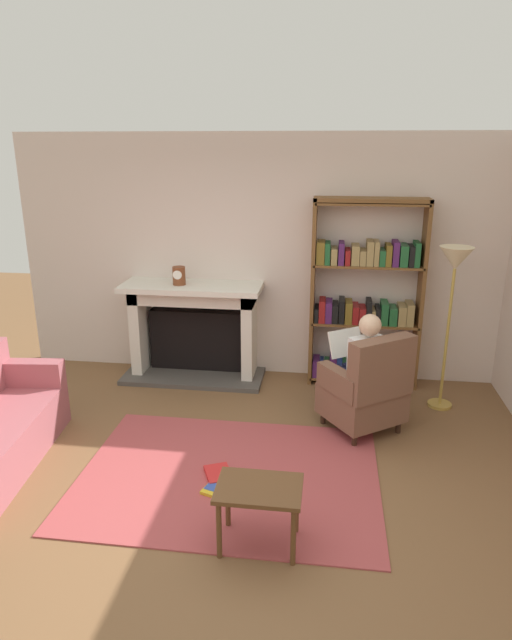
{
  "coord_description": "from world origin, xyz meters",
  "views": [
    {
      "loc": [
        0.74,
        -3.48,
        2.56
      ],
      "look_at": [
        0.1,
        1.2,
        1.05
      ],
      "focal_mm": 30.8,
      "sensor_mm": 36.0,
      "label": 1
    }
  ],
  "objects_px": {
    "seated_reader": "(360,365)",
    "armchair_reading": "(367,389)",
    "bookshelf": "(365,300)",
    "floor_lamp": "(454,273)",
    "fireplace": "(195,327)",
    "mantel_clock": "(179,276)",
    "side_table": "(259,496)"
  },
  "relations": [
    {
      "from": "side_table",
      "to": "armchair_reading",
      "type": "bearing_deg",
      "value": 64.72
    },
    {
      "from": "fireplace",
      "to": "bookshelf",
      "type": "height_order",
      "value": "bookshelf"
    },
    {
      "from": "side_table",
      "to": "floor_lamp",
      "type": "height_order",
      "value": "floor_lamp"
    },
    {
      "from": "mantel_clock",
      "to": "armchair_reading",
      "type": "height_order",
      "value": "mantel_clock"
    },
    {
      "from": "fireplace",
      "to": "floor_lamp",
      "type": "distance_m",
      "value": 2.84
    },
    {
      "from": "bookshelf",
      "to": "armchair_reading",
      "type": "bearing_deg",
      "value": -90.52
    },
    {
      "from": "armchair_reading",
      "to": "side_table",
      "type": "relative_size",
      "value": 1.73
    },
    {
      "from": "fireplace",
      "to": "bookshelf",
      "type": "bearing_deg",
      "value": 0.99
    },
    {
      "from": "side_table",
      "to": "floor_lamp",
      "type": "relative_size",
      "value": 0.34
    },
    {
      "from": "fireplace",
      "to": "armchair_reading",
      "type": "bearing_deg",
      "value": -30.22
    },
    {
      "from": "armchair_reading",
      "to": "bookshelf",
      "type": "bearing_deg",
      "value": -126.73
    },
    {
      "from": "floor_lamp",
      "to": "armchair_reading",
      "type": "bearing_deg",
      "value": -141.41
    },
    {
      "from": "bookshelf",
      "to": "floor_lamp",
      "type": "bearing_deg",
      "value": -32.42
    },
    {
      "from": "fireplace",
      "to": "seated_reader",
      "type": "xyz_separation_m",
      "value": [
        1.81,
        -1.0,
        0.04
      ]
    },
    {
      "from": "seated_reader",
      "to": "armchair_reading",
      "type": "bearing_deg",
      "value": 90.0
    },
    {
      "from": "fireplace",
      "to": "seated_reader",
      "type": "bearing_deg",
      "value": -28.92
    },
    {
      "from": "bookshelf",
      "to": "armchair_reading",
      "type": "relative_size",
      "value": 2.11
    },
    {
      "from": "armchair_reading",
      "to": "seated_reader",
      "type": "xyz_separation_m",
      "value": [
        -0.07,
        0.09,
        0.2
      ]
    },
    {
      "from": "floor_lamp",
      "to": "bookshelf",
      "type": "bearing_deg",
      "value": 147.58
    },
    {
      "from": "mantel_clock",
      "to": "fireplace",
      "type": "bearing_deg",
      "value": 38.74
    },
    {
      "from": "mantel_clock",
      "to": "bookshelf",
      "type": "height_order",
      "value": "bookshelf"
    },
    {
      "from": "mantel_clock",
      "to": "seated_reader",
      "type": "height_order",
      "value": "mantel_clock"
    },
    {
      "from": "fireplace",
      "to": "seated_reader",
      "type": "height_order",
      "value": "seated_reader"
    },
    {
      "from": "armchair_reading",
      "to": "fireplace",
      "type": "bearing_deg",
      "value": -66.43
    },
    {
      "from": "mantel_clock",
      "to": "armchair_reading",
      "type": "distance_m",
      "value": 2.37
    },
    {
      "from": "armchair_reading",
      "to": "seated_reader",
      "type": "height_order",
      "value": "seated_reader"
    },
    {
      "from": "mantel_clock",
      "to": "floor_lamp",
      "type": "relative_size",
      "value": 0.12
    },
    {
      "from": "bookshelf",
      "to": "armchair_reading",
      "type": "height_order",
      "value": "bookshelf"
    },
    {
      "from": "floor_lamp",
      "to": "mantel_clock",
      "type": "bearing_deg",
      "value": 172.65
    },
    {
      "from": "fireplace",
      "to": "armchair_reading",
      "type": "xyz_separation_m",
      "value": [
        1.88,
        -1.1,
        -0.16
      ]
    },
    {
      "from": "mantel_clock",
      "to": "floor_lamp",
      "type": "xyz_separation_m",
      "value": [
        2.81,
        -0.36,
        0.2
      ]
    },
    {
      "from": "bookshelf",
      "to": "floor_lamp",
      "type": "distance_m",
      "value": 1.02
    }
  ]
}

